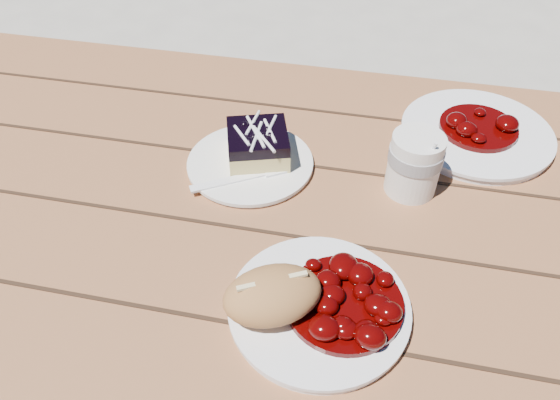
% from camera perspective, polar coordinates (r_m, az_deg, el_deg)
% --- Properties ---
extents(picnic_table, '(2.00, 1.55, 0.75)m').
position_cam_1_polar(picnic_table, '(0.98, -4.92, -5.73)').
color(picnic_table, brown).
rests_on(picnic_table, ground).
extents(main_plate, '(0.22, 0.22, 0.02)m').
position_cam_1_polar(main_plate, '(0.70, 4.08, -11.25)').
color(main_plate, white).
rests_on(main_plate, picnic_table).
extents(goulash_stew, '(0.15, 0.15, 0.04)m').
position_cam_1_polar(goulash_stew, '(0.68, 6.80, -9.89)').
color(goulash_stew, '#450202').
rests_on(goulash_stew, main_plate).
extents(bread_roll, '(0.15, 0.13, 0.06)m').
position_cam_1_polar(bread_roll, '(0.66, -0.79, -9.91)').
color(bread_roll, '#AA7541').
rests_on(bread_roll, main_plate).
extents(dessert_plate, '(0.20, 0.20, 0.01)m').
position_cam_1_polar(dessert_plate, '(0.90, -3.13, 3.79)').
color(dessert_plate, white).
rests_on(dessert_plate, picnic_table).
extents(blueberry_cake, '(0.12, 0.12, 0.05)m').
position_cam_1_polar(blueberry_cake, '(0.89, -2.34, 5.88)').
color(blueberry_cake, '#E0CC7A').
rests_on(blueberry_cake, dessert_plate).
extents(fork_dessert, '(0.15, 0.10, 0.00)m').
position_cam_1_polar(fork_dessert, '(0.86, -5.33, 2.04)').
color(fork_dessert, white).
rests_on(fork_dessert, dessert_plate).
extents(coffee_cup, '(0.08, 0.08, 0.10)m').
position_cam_1_polar(coffee_cup, '(0.85, 13.85, 3.66)').
color(coffee_cup, white).
rests_on(coffee_cup, picnic_table).
extents(second_plate, '(0.25, 0.25, 0.02)m').
position_cam_1_polar(second_plate, '(1.02, 19.83, 6.52)').
color(second_plate, white).
rests_on(second_plate, picnic_table).
extents(second_stew, '(0.13, 0.13, 0.04)m').
position_cam_1_polar(second_stew, '(1.00, 20.22, 7.83)').
color(second_stew, '#450202').
rests_on(second_stew, second_plate).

